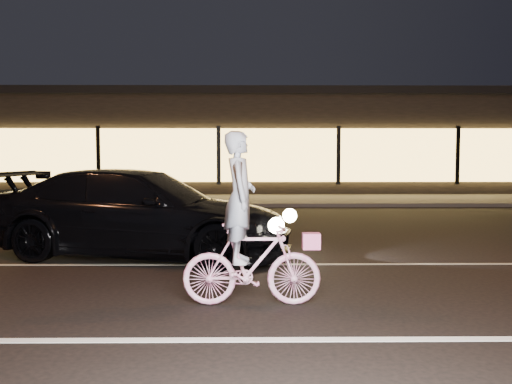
{
  "coord_description": "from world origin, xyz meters",
  "views": [
    {
      "loc": [
        1.17,
        -6.58,
        1.71
      ],
      "look_at": [
        1.24,
        0.6,
        1.21
      ],
      "focal_mm": 40.0,
      "sensor_mm": 36.0,
      "label": 1
    }
  ],
  "objects": [
    {
      "name": "ground",
      "position": [
        0.0,
        0.0,
        0.0
      ],
      "size": [
        90.0,
        90.0,
        0.0
      ],
      "primitive_type": "plane",
      "color": "black",
      "rests_on": "ground"
    },
    {
      "name": "lane_stripe_near",
      "position": [
        0.0,
        -1.5,
        0.0
      ],
      "size": [
        60.0,
        0.12,
        0.01
      ],
      "primitive_type": "cube",
      "color": "silver",
      "rests_on": "ground"
    },
    {
      "name": "lane_stripe_far",
      "position": [
        0.0,
        2.0,
        0.0
      ],
      "size": [
        60.0,
        0.1,
        0.01
      ],
      "primitive_type": "cube",
      "color": "gray",
      "rests_on": "ground"
    },
    {
      "name": "sidewalk",
      "position": [
        0.0,
        13.0,
        0.06
      ],
      "size": [
        30.0,
        4.0,
        0.12
      ],
      "primitive_type": "cube",
      "color": "#383533",
      "rests_on": "ground"
    },
    {
      "name": "storefront",
      "position": [
        0.0,
        18.97,
        2.15
      ],
      "size": [
        25.4,
        8.42,
        4.2
      ],
      "color": "black",
      "rests_on": "ground"
    },
    {
      "name": "cyclist",
      "position": [
        1.15,
        -0.31,
        0.69
      ],
      "size": [
        1.54,
        0.53,
        1.94
      ],
      "rotation": [
        0.0,
        0.0,
        1.57
      ],
      "color": "#E84892",
      "rests_on": "ground"
    },
    {
      "name": "sedan",
      "position": [
        -0.62,
        2.72,
        0.72
      ],
      "size": [
        5.26,
        3.03,
        1.43
      ],
      "rotation": [
        0.0,
        0.0,
        1.35
      ],
      "color": "black",
      "rests_on": "ground"
    }
  ]
}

